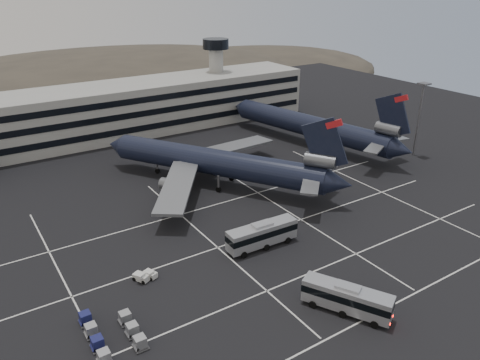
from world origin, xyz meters
The scene contains 12 objects.
ground centered at (0.00, 0.00, 0.00)m, with size 260.00×260.00×0.00m, color black.
lane_markings centered at (0.95, 0.72, 0.01)m, with size 90.00×55.62×0.01m.
terminal centered at (-2.95, 71.14, 6.93)m, with size 125.00×26.00×24.00m.
hills centered at (17.99, 170.00, -12.07)m, with size 352.00×180.00×44.00m.
lightpole_right centered at (58.00, 15.00, 11.82)m, with size 2.40×2.40×18.28m.
trijet_main centered at (7.18, 25.78, 5.25)m, with size 41.10×51.40×18.08m.
trijet_far centered at (41.22, 34.70, 5.43)m, with size 20.68×57.36×18.08m.
bus_near centered at (0.28, -19.43, 2.33)m, with size 8.19×11.92×4.26m.
bus_far centered at (0.41, 0.30, 2.42)m, with size 12.64×3.53×4.43m.
tug_a centered at (-18.71, 2.25, 0.59)m, with size 1.89×2.36×1.33m.
tug_b centered at (-20.15, 2.21, 0.67)m, with size 2.39×2.74×1.52m.
uld_cluster centered at (-28.04, -7.19, 0.80)m, with size 6.22×10.01×1.64m.
Camera 1 is at (-39.37, -54.26, 41.78)m, focal length 35.00 mm.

